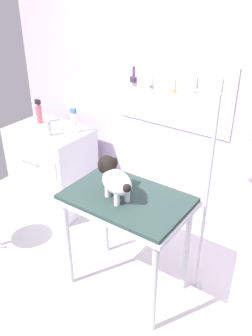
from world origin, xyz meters
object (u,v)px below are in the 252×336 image
(dog, at_px, (114,178))
(spray_bottle_short, at_px, (39,113))
(grooming_table, at_px, (127,208))
(counter_left, at_px, (53,168))
(grooming_arm, at_px, (204,210))

(dog, relative_size, spray_bottle_short, 1.50)
(spray_bottle_short, bearing_deg, grooming_table, -21.33)
(spray_bottle_short, bearing_deg, counter_left, -18.72)
(grooming_arm, distance_m, spray_bottle_short, 2.02)
(spray_bottle_short, bearing_deg, grooming_arm, -7.88)
(dog, distance_m, counter_left, 1.49)
(counter_left, xyz_separation_m, spray_bottle_short, (-0.19, 0.06, 0.56))
(grooming_table, relative_size, dog, 2.42)
(grooming_arm, bearing_deg, spray_bottle_short, 172.12)
(grooming_table, bearing_deg, counter_left, 158.30)
(counter_left, bearing_deg, grooming_table, -21.70)
(dog, bearing_deg, counter_left, 155.43)
(dog, distance_m, spray_bottle_short, 1.57)
(grooming_arm, height_order, dog, grooming_arm)
(counter_left, bearing_deg, spray_bottle_short, 161.28)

